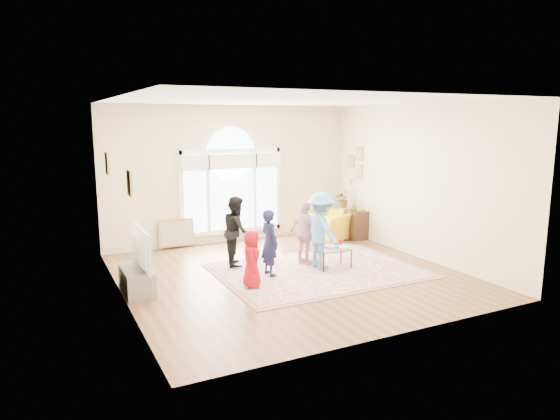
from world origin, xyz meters
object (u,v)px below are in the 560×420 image
area_rug (318,271)px  tv_console (137,280)px  television (135,248)px  armchair (332,226)px  coffee_table (333,249)px

area_rug → tv_console: bearing=174.0°
area_rug → tv_console: 3.37m
area_rug → television: television is taller
area_rug → armchair: 2.70m
coffee_table → armchair: (1.30, 2.10, -0.07)m
armchair → coffee_table: bearing=39.2°
television → armchair: bearing=19.7°
coffee_table → television: bearing=174.9°
area_rug → coffee_table: bearing=4.2°
tv_console → area_rug: bearing=-6.0°
area_rug → coffee_table: coffee_table is taller
area_rug → armchair: size_ratio=3.58×
coffee_table → armchair: armchair is taller
tv_console → armchair: size_ratio=0.99×
tv_console → coffee_table: size_ratio=1.02×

